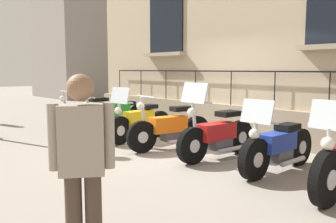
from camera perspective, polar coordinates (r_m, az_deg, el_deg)
ground_plane at (r=7.57m, az=1.16°, el=-5.90°), size 60.00×60.00×0.00m
motorcycle_silver at (r=10.29m, az=-12.47°, el=-0.41°), size 2.13×0.64×1.08m
motorcycle_green at (r=9.33m, az=-8.56°, el=-0.71°), size 2.17×0.65×1.29m
motorcycle_yellow at (r=8.38m, az=-4.48°, el=-1.65°), size 1.96×0.66×1.26m
motorcycle_orange at (r=7.48m, az=0.30°, el=-2.73°), size 2.00×0.69×1.13m
motorcycle_red at (r=6.73m, az=7.73°, el=-3.72°), size 1.94×0.71×1.42m
motorcycle_blue at (r=6.06m, az=16.93°, el=-5.44°), size 1.95×0.65×1.21m
bollard at (r=8.59m, az=-15.98°, el=-1.72°), size 0.20×0.20×0.86m
pedestrian_walking at (r=3.05m, az=-13.39°, el=-7.64°), size 0.46×0.38×1.62m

